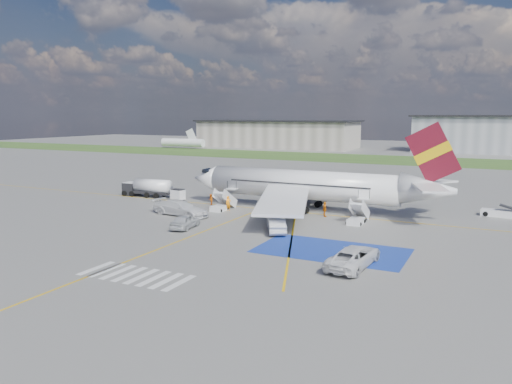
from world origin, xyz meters
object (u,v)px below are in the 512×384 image
Objects in this scene: airliner at (312,185)px; van_white_b at (180,206)px; belt_loader at (503,214)px; car_silver_b at (276,225)px; van_white_a at (354,253)px; fuel_tanker at (147,189)px; car_silver_a at (185,221)px; gpu_cart at (178,195)px.

airliner is 5.76× the size of van_white_b.
car_silver_b is at bearing -132.95° from belt_loader.
van_white_b is at bearing -19.99° from van_white_a.
airliner is 24.89m from van_white_a.
car_silver_a is at bearing -44.04° from fuel_tanker.
car_silver_a is at bearing -41.07° from gpu_cart.
car_silver_b is at bearing -91.89° from van_white_b.
van_white_a is (11.68, -21.87, -2.27)m from airliner.
gpu_cart is 0.42× the size of belt_loader.
airliner is at bearing -127.43° from car_silver_a.
belt_loader is (43.65, 8.09, -0.38)m from gpu_cart.
car_silver_b is at bearing -86.59° from airliner.
airliner is at bearing -42.90° from van_white_b.
car_silver_b is 0.81× the size of van_white_b.
van_white_b reaches higher than car_silver_a.
belt_loader is at bearing 16.27° from airliner.
car_silver_a is 7.60m from van_white_b.
fuel_tanker is at bearing -49.56° from car_silver_a.
van_white_a is at bearing -103.78° from van_white_b.
van_white_a reaches higher than car_silver_b.
car_silver_a is at bearing -13.58° from car_silver_b.
belt_loader is 1.04× the size of car_silver_b.
airliner is at bearing -115.54° from car_silver_b.
car_silver_b is (27.76, -12.92, -0.32)m from fuel_tanker.
car_silver_a is (17.74, -15.68, -0.37)m from fuel_tanker.
car_silver_b is at bearing -33.16° from van_white_a.
airliner reaches higher than van_white_a.
fuel_tanker is at bearing -178.52° from airliner.
gpu_cart reaches higher than car_silver_a.
belt_loader is 40.66m from van_white_b.
car_silver_a is at bearing -10.70° from van_white_a.
van_white_a is at bearing -20.93° from gpu_cart.
airliner is 7.08× the size of car_silver_b.
fuel_tanker is 1.59× the size of car_silver_b.
van_white_b is (-14.75, 3.17, 0.39)m from car_silver_b.
belt_loader is (22.93, 6.69, -3.00)m from airliner.
gpu_cart is 0.38× the size of van_white_a.
belt_loader is (49.87, 7.39, -0.78)m from fuel_tanker.
airliner is 18.96m from car_silver_a.
van_white_b is (-4.73, 5.93, 0.44)m from car_silver_a.
belt_loader is at bearing 21.85° from gpu_cart.
gpu_cart is 38.33m from van_white_a.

